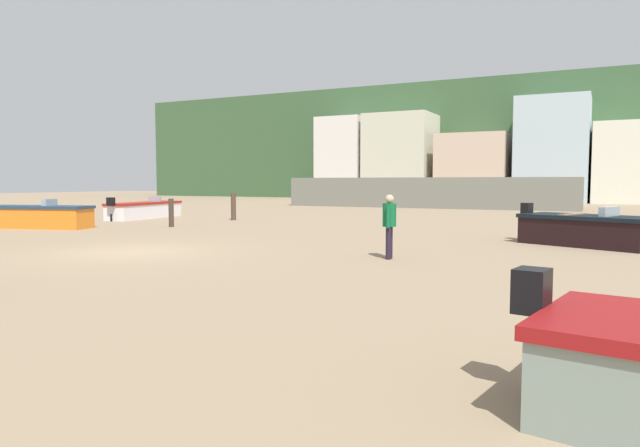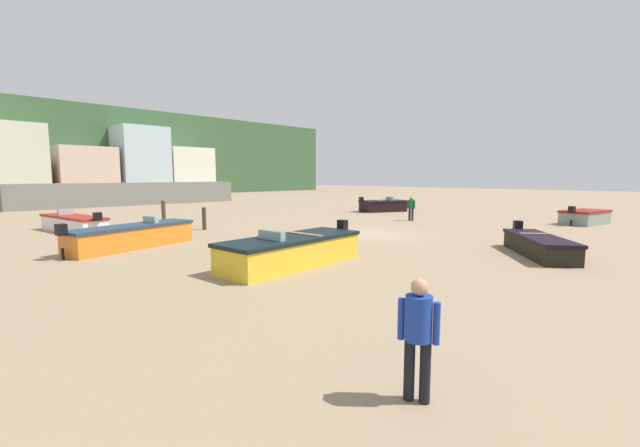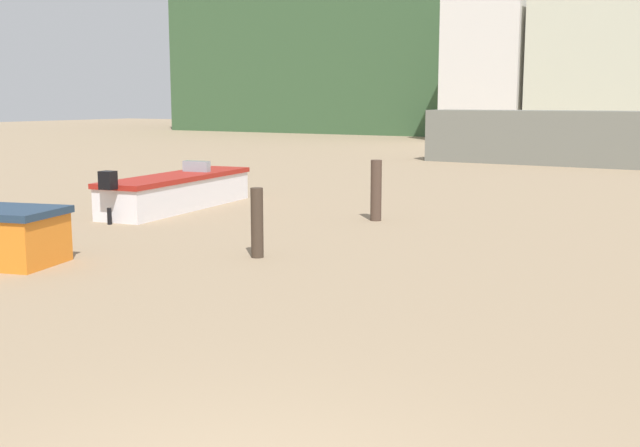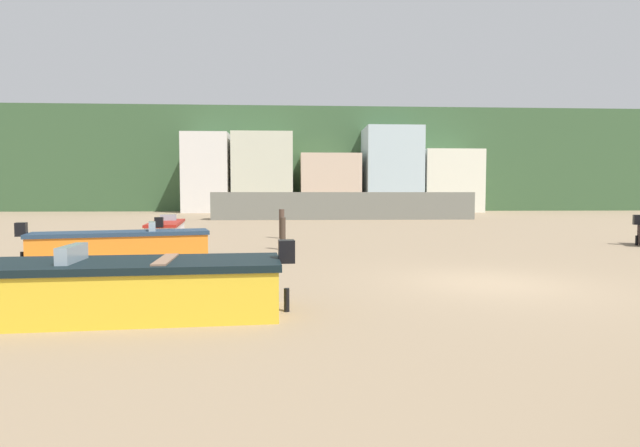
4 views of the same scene
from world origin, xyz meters
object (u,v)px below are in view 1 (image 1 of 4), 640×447
at_px(mooring_post_near_water, 171,213).
at_px(mooring_post_mid_beach, 233,207).
at_px(beach_walker_distant, 389,221).
at_px(boat_black_5, 587,230).
at_px(boat_white_0, 145,210).
at_px(boat_orange_1, 31,216).

xyz_separation_m(mooring_post_near_water, mooring_post_mid_beach, (-0.14, 4.80, 0.08)).
xyz_separation_m(mooring_post_near_water, beach_walker_distant, (11.84, -5.48, 0.34)).
bearing_deg(boat_black_5, mooring_post_mid_beach, -82.43).
bearing_deg(boat_white_0, boat_black_5, -18.82).
relative_size(boat_white_0, boat_black_5, 1.35).
bearing_deg(mooring_post_mid_beach, beach_walker_distant, -40.60).
height_order(mooring_post_near_water, mooring_post_mid_beach, mooring_post_mid_beach).
bearing_deg(boat_black_5, boat_orange_1, -57.77).
xyz_separation_m(boat_orange_1, mooring_post_near_water, (4.89, 3.07, 0.13)).
relative_size(boat_orange_1, mooring_post_mid_beach, 3.97).
bearing_deg(mooring_post_near_water, boat_black_5, -0.03).
xyz_separation_m(boat_white_0, mooring_post_near_water, (5.30, -3.98, 0.17)).
height_order(boat_orange_1, mooring_post_near_water, boat_orange_1).
distance_m(boat_black_5, beach_walker_distant, 7.00).
relative_size(boat_orange_1, boat_black_5, 1.33).
height_order(boat_white_0, mooring_post_near_water, mooring_post_near_water).
distance_m(mooring_post_near_water, beach_walker_distant, 13.05).
bearing_deg(beach_walker_distant, boat_orange_1, 71.96).
bearing_deg(boat_orange_1, beach_walker_distant, 66.47).
distance_m(boat_white_0, boat_orange_1, 7.06).
xyz_separation_m(mooring_post_mid_beach, beach_walker_distant, (11.99, -10.27, 0.26)).
bearing_deg(mooring_post_near_water, boat_orange_1, -147.84).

